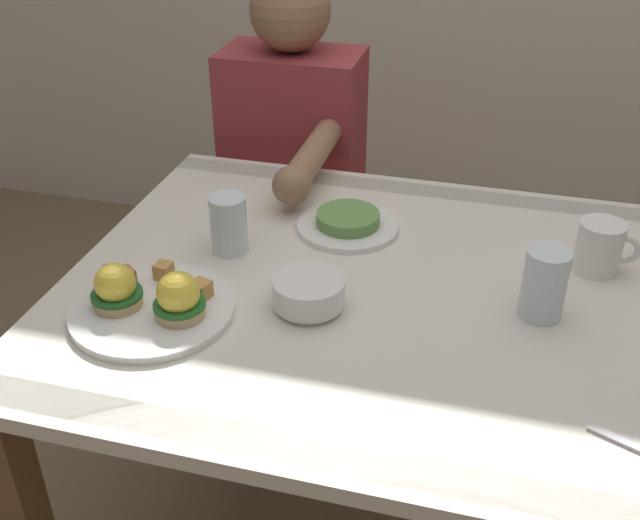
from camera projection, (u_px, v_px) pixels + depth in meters
name	position (u px, v px, depth m)	size (l,w,h in m)	color
dining_table	(406.00, 342.00, 1.35)	(1.20, 0.90, 0.74)	silver
eggs_benedict_plate	(150.00, 301.00, 1.23)	(0.27, 0.27, 0.09)	white
fruit_bowl	(308.00, 293.00, 1.24)	(0.12, 0.12, 0.05)	white
coffee_mug	(600.00, 246.00, 1.33)	(0.11, 0.08, 0.09)	white
water_glass_near	(229.00, 228.00, 1.39)	(0.07, 0.07, 0.11)	silver
water_glass_far	(544.00, 288.00, 1.21)	(0.07, 0.07, 0.12)	silver
side_plate	(348.00, 223.00, 1.48)	(0.20, 0.20, 0.04)	white
diner_person	(291.00, 172.00, 1.92)	(0.34, 0.54, 1.14)	#33333D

